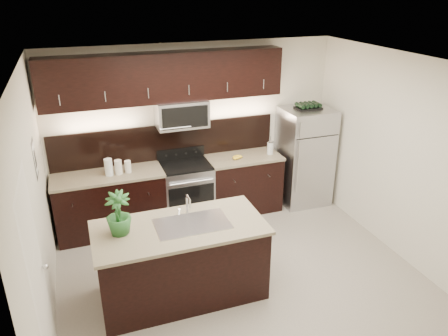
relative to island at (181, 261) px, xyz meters
The scene contains 12 objects.
ground 0.92m from the island, ahead, with size 4.50×4.50×0.00m, color gray.
room_walls 1.40m from the island, ahead, with size 4.52×4.02×2.71m.
counter_run 1.80m from the island, 79.36° to the left, with size 3.51×0.65×0.94m.
upper_fixtures 2.56m from the island, 79.39° to the left, with size 3.49×0.40×1.66m.
island is the anchor object (origin of this frame).
sink_faucet 0.51m from the island, ahead, with size 0.84×0.50×0.28m.
refrigerator 3.10m from the island, 33.66° to the left, with size 0.79×0.71×1.63m, color #B2B2B7.
wine_rack 3.31m from the island, 33.66° to the left, with size 0.40×0.25×0.10m.
plant 0.97m from the island, behind, with size 0.28×0.28×0.49m, color #225623.
canisters 1.89m from the island, 106.09° to the left, with size 0.38×0.12×0.25m.
french_press 2.65m from the island, 41.62° to the left, with size 0.10×0.10×0.30m.
bananas 2.19m from the island, 52.23° to the left, with size 0.17×0.13×0.05m, color yellow.
Camera 1 is at (-1.75, -4.30, 3.50)m, focal length 35.00 mm.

